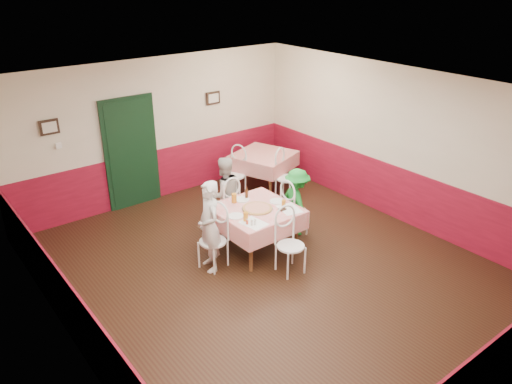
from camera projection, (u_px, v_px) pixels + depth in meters
floor at (269, 269)px, 7.80m from camera, size 7.00×7.00×0.00m
ceiling at (272, 91)px, 6.64m from camera, size 7.00×7.00×0.00m
back_wall at (157, 130)px, 9.74m from camera, size 6.00×0.10×2.80m
front_wall at (506, 306)px, 4.71m from camera, size 6.00×0.10×2.80m
left_wall at (62, 254)px, 5.54m from camera, size 0.10×7.00×2.80m
right_wall at (400, 146)px, 8.90m from camera, size 0.10×7.00×2.80m
wainscot_back at (161, 173)px, 10.10m from camera, size 6.00×0.03×1.00m
wainscot_front at (486, 377)px, 5.09m from camera, size 6.00×0.03×1.00m
wainscot_left at (76, 319)px, 5.93m from camera, size 0.03×7.00×1.00m
wainscot_right at (394, 192)px, 9.26m from camera, size 0.03×7.00×1.00m
door at (131, 154)px, 9.51m from camera, size 0.96×0.06×2.10m
picture_left at (49, 127)px, 8.40m from camera, size 0.32×0.03×0.26m
picture_right at (213, 98)px, 10.24m from camera, size 0.32×0.03×0.26m
thermostat at (59, 146)px, 8.60m from camera, size 0.10×0.03×0.10m
main_table at (256, 229)px, 8.20m from camera, size 1.23×1.23×0.77m
second_table at (263, 171)px, 10.54m from camera, size 1.44×1.44×0.77m
chair_left at (213, 241)px, 7.69m from camera, size 0.51×0.51×0.90m
chair_right at (294, 211)px, 8.65m from camera, size 0.42×0.42×0.90m
chair_far at (226, 207)px, 8.78m from camera, size 0.44×0.44×0.90m
chair_near at (291, 246)px, 7.56m from camera, size 0.46×0.46×0.90m
chair_second_a at (234, 176)px, 10.09m from camera, size 0.54×0.54×0.90m
chair_second_b at (287, 178)px, 9.97m from camera, size 0.54×0.54×0.90m
pizza at (257, 208)px, 8.01m from camera, size 0.48×0.48×0.03m
plate_left at (236, 216)px, 7.78m from camera, size 0.25×0.25×0.01m
plate_right at (277, 201)px, 8.27m from camera, size 0.25×0.25×0.01m
plate_far at (242, 199)px, 8.33m from camera, size 0.25×0.25×0.01m
glass_a at (246, 217)px, 7.62m from camera, size 0.08×0.08×0.14m
glass_b at (284, 204)px, 8.05m from camera, size 0.07×0.07×0.12m
glass_c at (234, 198)px, 8.21m from camera, size 0.09×0.09×0.16m
beer_bottle at (247, 193)px, 8.35m from camera, size 0.05×0.05×0.19m
shaker_a at (252, 223)px, 7.49m from camera, size 0.04×0.04×0.09m
shaker_b at (255, 222)px, 7.51m from camera, size 0.04×0.04×0.09m
shaker_c at (247, 222)px, 7.53m from camera, size 0.04×0.04×0.09m
menu_left at (254, 223)px, 7.57m from camera, size 0.36×0.44×0.00m
menu_right at (289, 209)px, 8.02m from camera, size 0.37×0.45×0.00m
wallet at (282, 209)px, 7.99m from camera, size 0.11×0.09×0.02m
diner_left at (209, 226)px, 7.54m from camera, size 0.46×0.60×1.46m
diner_far at (224, 194)px, 8.71m from camera, size 0.73×0.61×1.37m
diner_right at (297, 202)px, 8.61m from camera, size 0.62×0.86×1.21m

